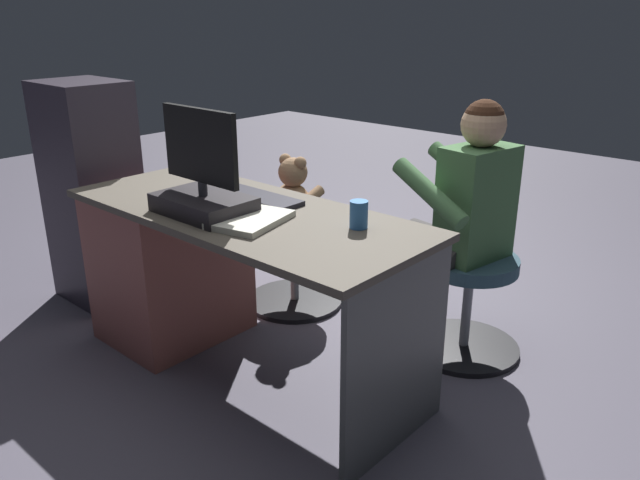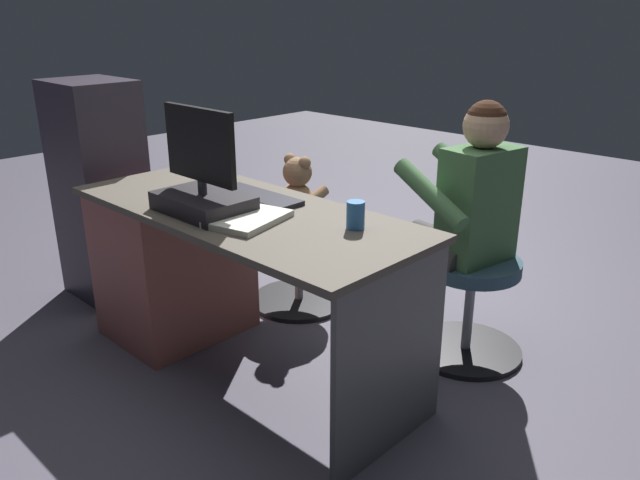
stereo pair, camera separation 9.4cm
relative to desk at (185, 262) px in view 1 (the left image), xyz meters
The scene contains 13 objects.
ground_plane 0.68m from the desk, 138.83° to the right, with size 10.00×10.00×0.00m, color #575262.
desk is the anchor object (origin of this frame).
monitor 0.58m from the desk, 158.84° to the left, with size 0.40×0.26×0.41m.
keyboard 0.52m from the desk, 159.83° to the right, with size 0.42×0.14×0.02m, color black.
computer_mouse 0.39m from the desk, 114.57° to the right, with size 0.06×0.10×0.04m, color #20282B.
cup 0.99m from the desk, behind, with size 0.07×0.07×0.10m, color #3372BF.
tv_remote 0.36m from the desk, behind, with size 0.04×0.15×0.02m, color black.
notebook_binder 0.67m from the desk, behind, with size 0.22×0.30×0.02m, color silver.
office_chair_teddy 0.64m from the desk, 99.58° to the right, with size 0.51×0.51×0.47m.
teddy_bear 0.67m from the desk, 99.39° to the right, with size 0.25×0.25×0.35m.
visitor_chair 1.30m from the desk, 142.82° to the right, with size 0.51×0.51×0.47m.
person 1.25m from the desk, 141.04° to the right, with size 0.55×0.53×1.15m.
equipment_rack 0.77m from the desk, ahead, with size 0.44×0.36×1.16m, color #2F2934.
Camera 1 is at (-1.81, 1.94, 1.50)m, focal length 35.00 mm.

